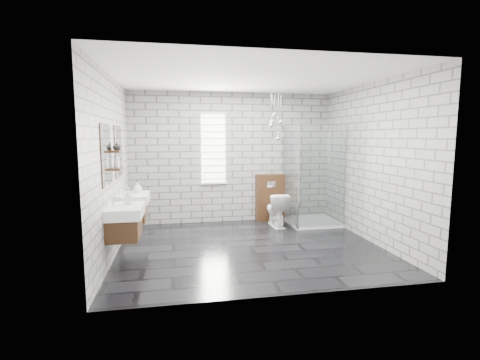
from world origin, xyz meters
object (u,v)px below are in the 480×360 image
object	(u,v)px
vanity_right	(132,199)
shower_enclosure	(310,201)
vanity_left	(122,213)
toilet	(276,209)
cistern_panel	(270,197)

from	to	relation	value
vanity_right	shower_enclosure	xyz separation A→B (m)	(3.41, 0.66, -0.25)
vanity_right	shower_enclosure	size ratio (longest dim) A/B	0.77
vanity_left	shower_enclosure	xyz separation A→B (m)	(3.41, 1.68, -0.25)
vanity_right	toilet	size ratio (longest dim) A/B	2.32
vanity_right	cistern_panel	distance (m)	2.96
vanity_right	shower_enclosure	world-z (taller)	shower_enclosure
vanity_right	toilet	bearing A→B (deg)	14.24
vanity_left	vanity_right	distance (m)	1.02
shower_enclosure	toilet	distance (m)	0.72
shower_enclosure	toilet	world-z (taller)	shower_enclosure
toilet	vanity_right	bearing A→B (deg)	12.58
vanity_right	cistern_panel	world-z (taller)	vanity_right
vanity_left	shower_enclosure	bearing A→B (deg)	26.27
vanity_right	shower_enclosure	distance (m)	3.48
vanity_left	toilet	distance (m)	3.23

